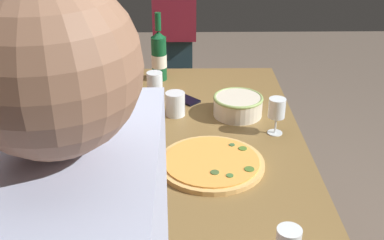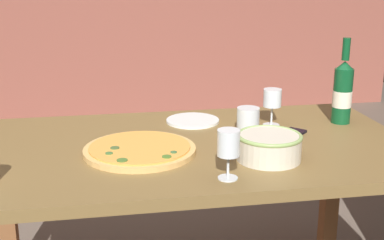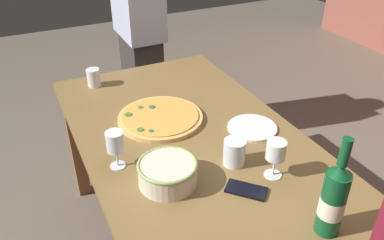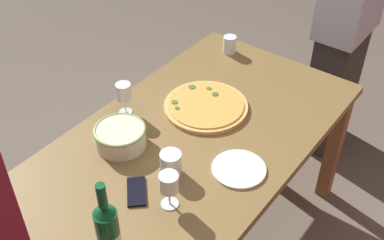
{
  "view_description": "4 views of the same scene",
  "coord_description": "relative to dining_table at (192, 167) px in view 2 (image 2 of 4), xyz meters",
  "views": [
    {
      "loc": [
        -1.7,
        0.03,
        1.7
      ],
      "look_at": [
        0.0,
        0.0,
        0.84
      ],
      "focal_mm": 45.58,
      "sensor_mm": 36.0,
      "label": 1
    },
    {
      "loc": [
        -0.31,
        -1.77,
        1.37
      ],
      "look_at": [
        0.0,
        0.0,
        0.84
      ],
      "focal_mm": 48.98,
      "sensor_mm": 36.0,
      "label": 2
    },
    {
      "loc": [
        1.26,
        -0.61,
        1.7
      ],
      "look_at": [
        0.0,
        0.0,
        0.84
      ],
      "focal_mm": 37.07,
      "sensor_mm": 36.0,
      "label": 3
    },
    {
      "loc": [
        1.25,
        0.94,
        2.12
      ],
      "look_at": [
        0.0,
        0.0,
        0.84
      ],
      "focal_mm": 45.4,
      "sensor_mm": 36.0,
      "label": 4
    }
  ],
  "objects": [
    {
      "name": "pizza",
      "position": [
        -0.19,
        -0.07,
        0.1
      ],
      "size": [
        0.39,
        0.39,
        0.03
      ],
      "color": "#E1AD62",
      "rests_on": "dining_table"
    },
    {
      "name": "wine_bottle",
      "position": [
        0.65,
        0.16,
        0.22
      ],
      "size": [
        0.08,
        0.08,
        0.35
      ],
      "color": "#104C26",
      "rests_on": "dining_table"
    },
    {
      "name": "cup_ceramic",
      "position": [
        0.23,
        0.07,
        0.15
      ],
      "size": [
        0.09,
        0.09,
        0.1
      ],
      "primitive_type": "cylinder",
      "color": "white",
      "rests_on": "dining_table"
    },
    {
      "name": "cell_phone",
      "position": [
        0.38,
        0.03,
        0.1
      ],
      "size": [
        0.15,
        0.15,
        0.01
      ],
      "primitive_type": "cube",
      "rotation": [
        0.0,
        0.0,
        2.33
      ],
      "color": "black",
      "rests_on": "dining_table"
    },
    {
      "name": "side_plate",
      "position": [
        0.05,
        0.27,
        0.1
      ],
      "size": [
        0.22,
        0.22,
        0.01
      ],
      "primitive_type": "cylinder",
      "color": "white",
      "rests_on": "dining_table"
    },
    {
      "name": "dining_table",
      "position": [
        0.0,
        0.0,
        0.0
      ],
      "size": [
        1.6,
        0.9,
        0.75
      ],
      "color": "brown",
      "rests_on": "ground"
    },
    {
      "name": "wine_glass_by_bottle",
      "position": [
        0.05,
        -0.34,
        0.2
      ],
      "size": [
        0.07,
        0.07,
        0.15
      ],
      "color": "white",
      "rests_on": "dining_table"
    },
    {
      "name": "wine_glass_near_pizza",
      "position": [
        0.35,
        0.16,
        0.2
      ],
      "size": [
        0.07,
        0.07,
        0.15
      ],
      "color": "white",
      "rests_on": "dining_table"
    },
    {
      "name": "serving_bowl",
      "position": [
        0.22,
        -0.2,
        0.14
      ],
      "size": [
        0.22,
        0.22,
        0.09
      ],
      "color": "beige",
      "rests_on": "dining_table"
    }
  ]
}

